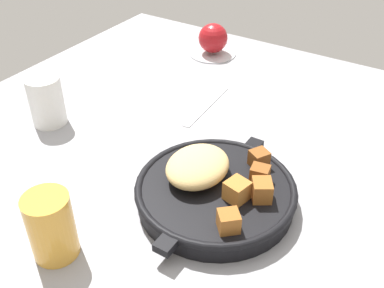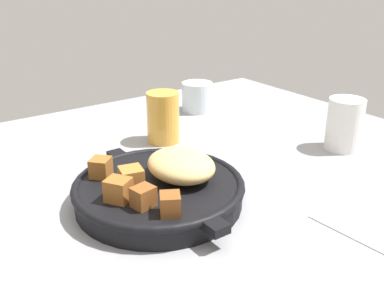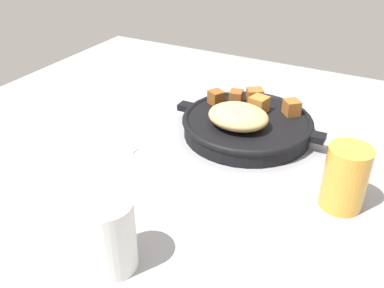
% 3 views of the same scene
% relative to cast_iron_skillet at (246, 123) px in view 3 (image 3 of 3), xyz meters
% --- Properties ---
extents(ground_plane, '(1.07, 0.98, 0.02)m').
position_rel_cast_iron_skillet_xyz_m(ground_plane, '(0.05, 0.09, -0.04)').
color(ground_plane, gray).
extents(cast_iron_skillet, '(0.28, 0.24, 0.07)m').
position_rel_cast_iron_skillet_xyz_m(cast_iron_skillet, '(0.00, 0.00, 0.00)').
color(cast_iron_skillet, black).
rests_on(cast_iron_skillet, ground_plane).
extents(butter_knife, '(0.17, 0.03, 0.00)m').
position_rel_cast_iron_skillet_xyz_m(butter_knife, '(0.23, 0.15, -0.02)').
color(butter_knife, silver).
rests_on(butter_knife, ground_plane).
extents(white_creamer_pitcher, '(0.06, 0.06, 0.09)m').
position_rel_cast_iron_skillet_xyz_m(white_creamer_pitcher, '(0.02, 0.37, 0.02)').
color(white_creamer_pitcher, white).
rests_on(white_creamer_pitcher, ground_plane).
extents(juice_glass_amber, '(0.06, 0.06, 0.09)m').
position_rel_cast_iron_skillet_xyz_m(juice_glass_amber, '(-0.20, 0.13, 0.02)').
color(juice_glass_amber, gold).
rests_on(juice_glass_amber, ground_plane).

